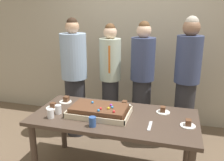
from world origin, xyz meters
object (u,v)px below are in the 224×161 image
Objects in this scene: plated_slice_near_right at (188,124)px; plated_slice_far_right at (66,100)px; sheet_cake at (99,111)px; plated_slice_near_left at (53,107)px; party_table at (114,123)px; drink_cup_far_end at (51,114)px; drink_cup_middle at (58,109)px; person_green_shirt_behind at (187,81)px; person_far_right_suit at (75,77)px; plated_slice_far_left at (163,111)px; plated_slice_center_front at (125,105)px; drink_cup_nearest at (92,122)px; person_striped_tie_right at (110,78)px; cake_server_utensil at (150,126)px; person_serving_front at (142,79)px.

plated_slice_near_right is 1.47m from plated_slice_far_right.
sheet_cake reaches higher than plated_slice_near_left.
drink_cup_far_end is at bearing -159.30° from party_table.
drink_cup_middle is at bearing -40.27° from plated_slice_near_left.
person_green_shirt_behind is 1.02× the size of person_far_right_suit.
drink_cup_middle is at bearing -162.83° from plated_slice_far_left.
plated_slice_center_front is 0.77m from drink_cup_middle.
person_green_shirt_behind is (0.89, 1.18, 0.15)m from drink_cup_nearest.
person_striped_tie_right is at bearing 137.57° from plated_slice_near_right.
plated_slice_center_front is 1.50× the size of drink_cup_middle.
cake_server_utensil is at bearing -1.47° from drink_cup_middle.
plated_slice_far_right is 0.34m from drink_cup_middle.
plated_slice_center_front reaches higher than party_table.
sheet_cake is 0.38× the size of person_far_right_suit.
drink_cup_far_end reaches higher than plated_slice_near_left.
cake_server_utensil reaches higher than party_table.
drink_cup_middle is 1.01m from cake_server_utensil.
person_serving_front reaches higher than plated_slice_near_right.
person_green_shirt_behind is (-0.01, 0.92, 0.18)m from plated_slice_near_right.
plated_slice_far_right is (-0.68, 0.22, 0.11)m from party_table.
party_table is 1.04m from person_striped_tie_right.
person_serving_front is (0.29, 1.26, 0.10)m from drink_cup_nearest.
drink_cup_nearest is at bearing -114.95° from party_table.
plated_slice_near_left reaches higher than plated_slice_near_right.
person_striped_tie_right is (-0.18, 1.26, 0.09)m from drink_cup_nearest.
person_serving_front is at bearing 56.91° from drink_cup_far_end.
plated_slice_far_left is 1.16m from drink_cup_middle.
drink_cup_far_end is at bearing -29.65° from person_far_right_suit.
plated_slice_near_left is at bearing -105.54° from plated_slice_far_right.
plated_slice_center_front is at bearing -4.04° from person_green_shirt_behind.
drink_cup_nearest is (-0.14, -0.30, 0.14)m from party_table.
drink_cup_nearest is 1.27m from person_striped_tie_right.
plated_slice_near_right is 0.94m from person_green_shirt_behind.
sheet_cake reaches higher than plated_slice_far_right.
plated_slice_center_front is 0.86m from drink_cup_far_end.
drink_cup_far_end is 1.79m from person_green_shirt_behind.
person_striped_tie_right reaches higher than drink_cup_nearest.
drink_cup_middle is 1.32m from person_serving_front.
person_far_right_suit is (-0.06, 0.76, 0.14)m from plated_slice_near_left.
person_far_right_suit is at bearing -60.08° from person_serving_front.
party_table is at bearing 7.11° from sheet_cake.
drink_cup_far_end is at bearing -65.01° from plated_slice_near_left.
person_green_shirt_behind is at bearing 100.21° from person_serving_front.
plated_slice_center_front is at bearing 54.67° from sheet_cake.
sheet_cake is at bearing 167.85° from cake_server_utensil.
person_far_right_suit is (-0.20, 0.87, 0.11)m from drink_cup_middle.
person_striped_tie_right is at bearing 123.42° from cake_server_utensil.
plated_slice_far_right is 1.00× the size of plated_slice_center_front.
plated_slice_near_left is at bearing 114.99° from drink_cup_far_end.
plated_slice_near_left is 1.00× the size of plated_slice_far_left.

